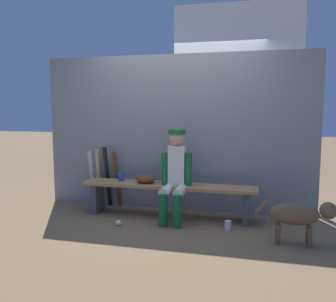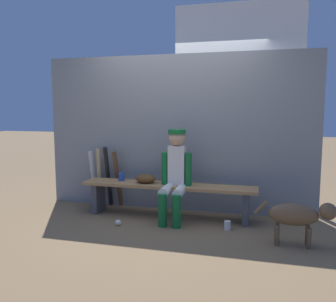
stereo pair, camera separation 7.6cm
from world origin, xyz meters
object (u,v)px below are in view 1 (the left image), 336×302
Objects in this scene: cup_on_bench at (121,177)px; player_seated at (175,172)px; baseball at (118,223)px; cup_on_ground at (228,225)px; bat_wood_natural at (99,177)px; dog at (300,215)px; dugout_bench at (168,192)px; bat_wood_dark at (117,179)px; scoreboard at (241,53)px; bat_aluminum_black at (107,177)px; baseball_glove at (146,179)px; bat_aluminum_silver at (93,178)px.

player_seated is at bearing -11.01° from cup_on_bench.
baseball is 0.67× the size of cup_on_ground.
bat_wood_natural is 2.91m from dog.
bat_wood_dark is (-0.86, 0.31, 0.07)m from dugout_bench.
bat_aluminum_black is at bearing -155.65° from scoreboard.
dog is at bearing -18.96° from bat_aluminum_black.
baseball_glove is 0.32× the size of bat_wood_natural.
dugout_bench is 0.35m from baseball_glove.
bat_aluminum_silver is 0.60m from cup_on_bench.
bat_wood_dark is 11.53× the size of baseball.
bat_aluminum_black is at bearing 142.07° from cup_on_bench.
bat_aluminum_silver reaches higher than baseball.
baseball_glove is 0.33× the size of bat_aluminum_silver.
cup_on_ground is 0.03× the size of scoreboard.
scoreboard reaches higher than bat_aluminum_silver.
player_seated is 0.36× the size of scoreboard.
player_seated is 1.43m from bat_aluminum_silver.
baseball_glove is at bearing -135.84° from scoreboard.
scoreboard reaches higher than bat_wood_dark.
bat_wood_dark reaches higher than bat_aluminum_silver.
bat_wood_natural is at bearing 161.80° from dog.
bat_aluminum_black is 1.02m from baseball.
baseball_glove is 2.55× the size of cup_on_ground.
bat_aluminum_black is at bearing 163.48° from dugout_bench.
bat_aluminum_black is 8.26× the size of cup_on_bench.
scoreboard is at bearing 22.60° from bat_wood_natural.
player_seated reaches higher than cup_on_bench.
bat_wood_dark reaches higher than baseball_glove.
bat_aluminum_silver is (-0.38, -0.03, -0.00)m from bat_wood_dark.
bat_wood_dark is 1.01× the size of dog.
cup_on_bench is at bearing 168.99° from player_seated.
scoreboard is at bearing 35.26° from cup_on_bench.
scoreboard is (2.11, 0.88, 1.90)m from bat_aluminum_silver.
dugout_bench is 2.77× the size of bat_wood_dark.
dugout_bench is 0.71m from cup_on_bench.
baseball_glove is (-0.44, 0.11, -0.13)m from player_seated.
bat_aluminum_silver is (-1.24, 0.28, 0.07)m from dugout_bench.
bat_aluminum_silver is 0.25× the size of scoreboard.
bat_wood_natural is (-0.30, 0.00, 0.01)m from bat_wood_dark.
bat_wood_dark is at bearing 122.95° from cup_on_bench.
bat_aluminum_black is (-1.01, 0.30, 0.10)m from dugout_bench.
dog reaches higher than baseball.
bat_aluminum_black is at bearing 156.69° from baseball_glove.
cup_on_ground is (1.69, -0.60, -0.37)m from bat_wood_dark.
bat_wood_natural is 0.26× the size of scoreboard.
player_seated is 1.60m from dog.
player_seated is 0.97m from baseball.
bat_aluminum_black is at bearing 162.03° from cup_on_ground.
dugout_bench is at bearing -19.78° from bat_wood_dark.
cup_on_bench is at bearing -57.05° from bat_wood_dark.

